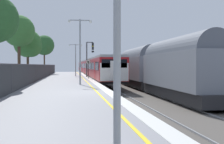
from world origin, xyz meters
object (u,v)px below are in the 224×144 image
at_px(speed_limit_sign, 88,66).
at_px(platform_lamp_mid, 80,46).
at_px(commuter_train_at_platform, 90,67).
at_px(freight_train_adjacent_track, 154,66).
at_px(background_tree_left, 20,32).
at_px(background_tree_back, 29,44).
at_px(signal_gantry, 89,55).
at_px(platform_lamp_far, 76,57).
at_px(background_tree_centre, 44,46).

xyz_separation_m(speed_limit_sign, platform_lamp_mid, (-1.38, -10.86, 1.78)).
xyz_separation_m(commuter_train_at_platform, freight_train_adjacent_track, (4.00, -31.16, 0.30)).
height_order(commuter_train_at_platform, background_tree_left, background_tree_left).
relative_size(freight_train_adjacent_track, background_tree_left, 3.20).
bearing_deg(freight_train_adjacent_track, background_tree_left, 144.68).
bearing_deg(background_tree_back, signal_gantry, -3.31).
bearing_deg(platform_lamp_mid, freight_train_adjacent_track, 17.30).
bearing_deg(signal_gantry, platform_lamp_far, 115.73).
height_order(signal_gantry, speed_limit_sign, signal_gantry).
xyz_separation_m(signal_gantry, speed_limit_sign, (-0.37, -4.96, -1.57)).
xyz_separation_m(background_tree_centre, background_tree_back, (-0.68, -15.34, -0.87)).
bearing_deg(background_tree_left, platform_lamp_far, 45.66).
relative_size(platform_lamp_mid, platform_lamp_far, 1.15).
bearing_deg(platform_lamp_far, background_tree_back, -153.91).
distance_m(freight_train_adjacent_track, background_tree_left, 17.92).
bearing_deg(platform_lamp_mid, background_tree_left, 119.53).
relative_size(speed_limit_sign, platform_lamp_far, 0.48).
bearing_deg(background_tree_back, platform_lamp_mid, -68.32).
xyz_separation_m(signal_gantry, platform_lamp_far, (-1.76, 3.65, -0.16)).
relative_size(background_tree_left, background_tree_back, 1.19).
relative_size(background_tree_centre, background_tree_back, 1.12).
distance_m(speed_limit_sign, background_tree_back, 10.02).
xyz_separation_m(commuter_train_at_platform, background_tree_centre, (-9.03, -1.77, 4.12)).
distance_m(speed_limit_sign, background_tree_left, 9.50).
xyz_separation_m(speed_limit_sign, background_tree_centre, (-7.18, 20.78, 3.87)).
distance_m(commuter_train_at_platform, platform_lamp_far, 14.40).
distance_m(platform_lamp_far, background_tree_centre, 13.70).
bearing_deg(background_tree_centre, background_tree_back, -92.54).
bearing_deg(background_tree_back, background_tree_centre, 87.46).
bearing_deg(background_tree_centre, background_tree_left, -93.51).
height_order(signal_gantry, background_tree_centre, background_tree_centre).
height_order(freight_train_adjacent_track, signal_gantry, signal_gantry).
bearing_deg(platform_lamp_mid, background_tree_centre, 100.39).
xyz_separation_m(background_tree_left, background_tree_centre, (1.18, 19.31, -0.38)).
bearing_deg(freight_train_adjacent_track, background_tree_back, 134.31).
bearing_deg(commuter_train_at_platform, platform_lamp_far, -103.05).
height_order(signal_gantry, background_tree_back, background_tree_back).
relative_size(platform_lamp_far, background_tree_centre, 0.66).
bearing_deg(background_tree_back, platform_lamp_far, 26.09).
distance_m(signal_gantry, platform_lamp_far, 4.05).
bearing_deg(signal_gantry, background_tree_back, 176.69).
bearing_deg(platform_lamp_far, commuter_train_at_platform, 76.95).
distance_m(platform_lamp_mid, platform_lamp_far, 19.47).
bearing_deg(speed_limit_sign, background_tree_back, 145.31).
relative_size(signal_gantry, background_tree_left, 0.63).
distance_m(platform_lamp_mid, background_tree_centre, 32.23).
distance_m(freight_train_adjacent_track, background_tree_centre, 32.37).
bearing_deg(platform_lamp_far, background_tree_centre, 115.48).
bearing_deg(platform_lamp_far, background_tree_left, -134.34).
bearing_deg(background_tree_back, commuter_train_at_platform, 60.43).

